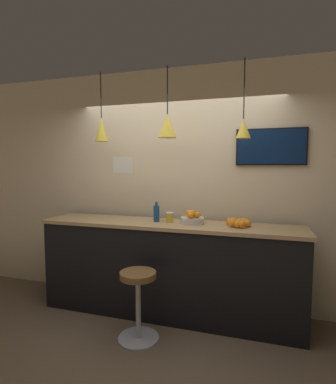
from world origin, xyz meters
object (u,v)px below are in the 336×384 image
(fruit_bowl, at_px, (192,218))
(juice_bottle, at_px, (156,213))
(mounted_tv, at_px, (271,147))
(spread_jar, at_px, (170,217))
(bar_stool, at_px, (138,295))

(fruit_bowl, height_order, juice_bottle, juice_bottle)
(mounted_tv, bearing_deg, spread_jar, -163.98)
(juice_bottle, relative_size, mounted_tv, 0.30)
(spread_jar, xyz_separation_m, mounted_tv, (1.08, 0.31, 0.80))
(bar_stool, distance_m, mounted_tv, 2.12)
(bar_stool, height_order, fruit_bowl, fruit_bowl)
(juice_bottle, bearing_deg, spread_jar, -0.00)
(bar_stool, bearing_deg, spread_jar, 76.56)
(mounted_tv, bearing_deg, bar_stool, -143.41)
(juice_bottle, bearing_deg, bar_stool, -88.55)
(fruit_bowl, height_order, spread_jar, fruit_bowl)
(juice_bottle, height_order, mounted_tv, mounted_tv)
(fruit_bowl, bearing_deg, spread_jar, 178.76)
(bar_stool, distance_m, spread_jar, 0.92)
(spread_jar, distance_m, mounted_tv, 1.38)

